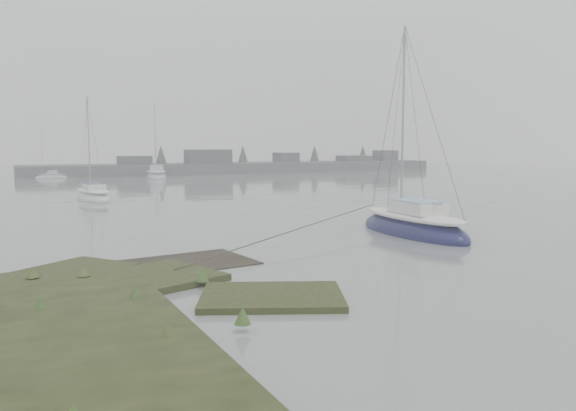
% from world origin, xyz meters
% --- Properties ---
extents(ground, '(160.00, 160.00, 0.00)m').
position_xyz_m(ground, '(0.00, 30.00, 0.00)').
color(ground, slate).
rests_on(ground, ground).
extents(far_shoreline, '(60.00, 8.00, 4.15)m').
position_xyz_m(far_shoreline, '(26.84, 61.90, 0.85)').
color(far_shoreline, '#4C4F51').
rests_on(far_shoreline, ground).
extents(sailboat_main, '(2.63, 6.97, 9.68)m').
position_xyz_m(sailboat_main, '(10.43, 6.14, 0.30)').
color(sailboat_main, '#12123B').
rests_on(sailboat_main, ground).
extents(sailboat_white, '(2.42, 5.77, 7.91)m').
position_xyz_m(sailboat_white, '(0.33, 28.53, 0.25)').
color(sailboat_white, silver).
rests_on(sailboat_white, ground).
extents(sailboat_far_b, '(3.55, 7.11, 9.59)m').
position_xyz_m(sailboat_far_b, '(10.90, 53.15, 0.30)').
color(sailboat_far_b, silver).
rests_on(sailboat_far_b, ground).
extents(sailboat_far_c, '(4.67, 1.80, 6.47)m').
position_xyz_m(sailboat_far_c, '(-0.49, 58.48, 0.20)').
color(sailboat_far_c, silver).
rests_on(sailboat_far_c, ground).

